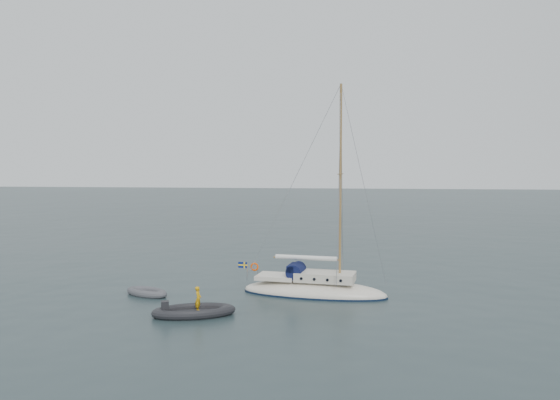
# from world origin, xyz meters

# --- Properties ---
(ground) EXTENTS (300.00, 300.00, 0.00)m
(ground) POSITION_xyz_m (0.00, 0.00, 0.00)
(ground) COLOR black
(ground) RESTS_ON ground
(sailboat) EXTENTS (8.52, 2.55, 12.12)m
(sailboat) POSITION_xyz_m (-0.92, 2.54, 0.92)
(sailboat) COLOR silver
(sailboat) RESTS_ON ground
(dinghy) EXTENTS (2.80, 1.26, 0.40)m
(dinghy) POSITION_xyz_m (-10.10, 1.13, 0.18)
(dinghy) COLOR #47484C
(dinghy) RESTS_ON ground
(rib) EXTENTS (4.02, 1.83, 1.42)m
(rib) POSITION_xyz_m (-6.33, -2.48, 0.23)
(rib) COLOR black
(rib) RESTS_ON ground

